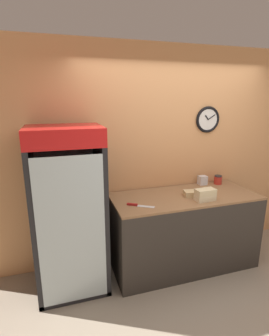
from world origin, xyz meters
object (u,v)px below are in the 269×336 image
Objects in this scene: sandwich_stack_middle at (205,192)px; condiment_jar at (218,180)px; sandwich_stack_bottom at (205,198)px; napkin_dispenser at (202,180)px; beverage_cooler at (68,202)px; sandwich_flat_left at (193,193)px; chefs_knife at (137,205)px.

sandwich_stack_middle is 1.97× the size of condiment_jar.
condiment_jar reaches higher than sandwich_stack_bottom.
sandwich_stack_middle is at bearing 0.00° from sandwich_stack_bottom.
napkin_dispenser reaches higher than sandwich_stack_bottom.
beverage_cooler is 1.80m from napkin_dispenser.
beverage_cooler reaches higher than sandwich_flat_left.
sandwich_stack_middle is 0.84× the size of chefs_knife.
sandwich_stack_middle reaches higher than sandwich_stack_bottom.
condiment_jar is (1.29, 0.38, 0.05)m from chefs_knife.
chefs_knife is at bearing 173.74° from sandwich_stack_bottom.
sandwich_flat_left is (-0.05, 0.17, -0.07)m from sandwich_stack_middle.
beverage_cooler is 1.46m from sandwich_flat_left.
napkin_dispenser is (0.28, 0.51, -0.04)m from sandwich_stack_middle.
napkin_dispenser is at bearing 61.38° from sandwich_stack_bottom.
sandwich_stack_bottom is 0.84× the size of chefs_knife.
chefs_knife is at bearing -163.50° from condiment_jar.
beverage_cooler reaches higher than condiment_jar.
beverage_cooler is at bearing 175.58° from sandwich_flat_left.
condiment_jar is at bearing 43.53° from sandwich_stack_bottom.
sandwich_stack_middle is 0.80m from chefs_knife.
sandwich_flat_left is 0.47m from napkin_dispenser.
sandwich_stack_bottom is at bearing 0.00° from sandwich_stack_middle.
sandwich_stack_middle is at bearing -136.47° from condiment_jar.
beverage_cooler is 15.04× the size of condiment_jar.
chefs_knife is 1.34m from condiment_jar.
sandwich_stack_middle is 0.96× the size of sandwich_flat_left.
sandwich_flat_left is at bearing 6.62° from chefs_knife.
beverage_cooler is 0.74m from chefs_knife.
sandwich_stack_bottom is 1.00× the size of sandwich_stack_middle.
sandwich_flat_left is at bearing -4.42° from beverage_cooler.
beverage_cooler reaches higher than sandwich_stack_middle.
sandwich_stack_bottom is at bearing -6.26° from chefs_knife.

